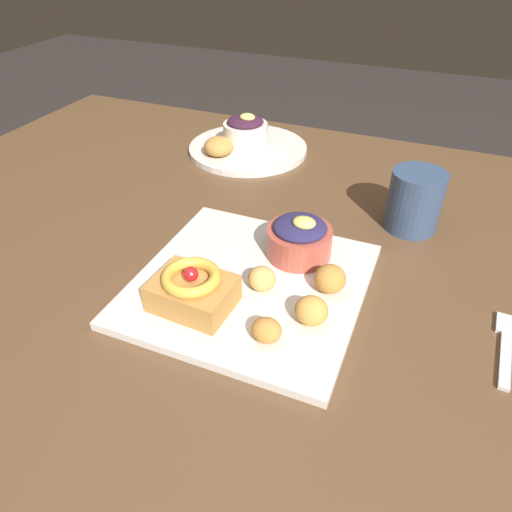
% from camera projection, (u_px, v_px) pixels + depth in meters
% --- Properties ---
extents(ground_plane, '(8.00, 8.00, 0.00)m').
position_uv_depth(ground_plane, '(257.00, 498.00, 1.13)').
color(ground_plane, '#2D2826').
extents(dining_table, '(1.44, 1.05, 0.73)m').
position_uv_depth(dining_table, '(258.00, 298.00, 0.75)').
color(dining_table, brown).
rests_on(dining_table, ground_plane).
extents(front_plate, '(0.30, 0.30, 0.01)m').
position_uv_depth(front_plate, '(250.00, 284.00, 0.64)').
color(front_plate, silver).
rests_on(front_plate, dining_table).
extents(cake_slice, '(0.10, 0.08, 0.06)m').
position_uv_depth(cake_slice, '(193.00, 290.00, 0.58)').
color(cake_slice, '#B77F3D').
rests_on(cake_slice, front_plate).
extents(berry_ramekin, '(0.09, 0.09, 0.07)m').
position_uv_depth(berry_ramekin, '(299.00, 238.00, 0.66)').
color(berry_ramekin, '#B24C3D').
rests_on(berry_ramekin, front_plate).
extents(fritter_front, '(0.04, 0.04, 0.04)m').
position_uv_depth(fritter_front, '(311.00, 311.00, 0.56)').
color(fritter_front, gold).
rests_on(fritter_front, front_plate).
extents(fritter_middle, '(0.04, 0.04, 0.04)m').
position_uv_depth(fritter_middle, '(330.00, 279.00, 0.61)').
color(fritter_middle, '#BC7F38').
rests_on(fritter_middle, front_plate).
extents(fritter_back, '(0.04, 0.03, 0.03)m').
position_uv_depth(fritter_back, '(266.00, 330.00, 0.54)').
color(fritter_back, '#BC7F38').
rests_on(fritter_back, front_plate).
extents(fritter_extra, '(0.04, 0.03, 0.03)m').
position_uv_depth(fritter_extra, '(262.00, 279.00, 0.61)').
color(fritter_extra, tan).
rests_on(fritter_extra, front_plate).
extents(back_plate, '(0.25, 0.25, 0.01)m').
position_uv_depth(back_plate, '(248.00, 149.00, 1.00)').
color(back_plate, silver).
rests_on(back_plate, dining_table).
extents(back_ramekin, '(0.09, 0.09, 0.08)m').
position_uv_depth(back_ramekin, '(246.00, 133.00, 0.97)').
color(back_ramekin, silver).
rests_on(back_ramekin, back_plate).
extents(back_pastry, '(0.06, 0.06, 0.04)m').
position_uv_depth(back_pastry, '(219.00, 146.00, 0.95)').
color(back_pastry, '#B77F3D').
rests_on(back_pastry, back_plate).
extents(fork, '(0.03, 0.13, 0.00)m').
position_uv_depth(fork, '(506.00, 344.00, 0.55)').
color(fork, silver).
rests_on(fork, dining_table).
extents(coffee_mug, '(0.08, 0.08, 0.10)m').
position_uv_depth(coffee_mug, '(415.00, 201.00, 0.74)').
color(coffee_mug, '#334766').
rests_on(coffee_mug, dining_table).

